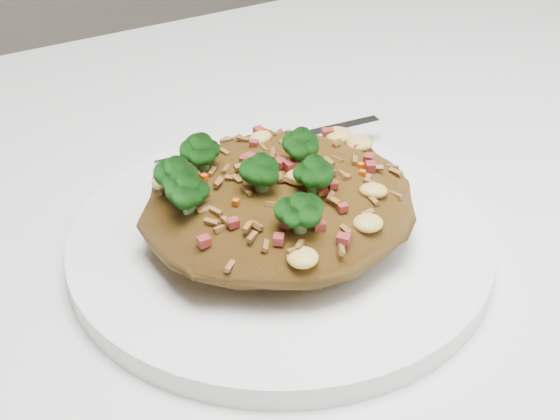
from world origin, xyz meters
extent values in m
cube|color=silver|center=(0.00, 0.00, 0.73)|extent=(1.20, 0.80, 0.04)
cylinder|color=#895E3F|center=(0.54, 0.34, 0.35)|extent=(0.06, 0.06, 0.71)
cylinder|color=white|center=(0.09, 0.03, 0.76)|extent=(0.24, 0.24, 0.01)
ellipsoid|color=brown|center=(0.09, 0.03, 0.78)|extent=(0.16, 0.14, 0.04)
ellipsoid|color=#0A3E08|center=(0.10, 0.01, 0.81)|extent=(0.02, 0.02, 0.02)
ellipsoid|color=#0A3E08|center=(0.04, 0.05, 0.81)|extent=(0.02, 0.02, 0.02)
ellipsoid|color=#0A3E08|center=(0.11, 0.04, 0.82)|extent=(0.02, 0.02, 0.02)
ellipsoid|color=#0A3E08|center=(0.04, 0.03, 0.81)|extent=(0.02, 0.02, 0.02)
ellipsoid|color=#0A3E08|center=(0.08, -0.01, 0.81)|extent=(0.02, 0.02, 0.02)
ellipsoid|color=#0A3E08|center=(0.06, 0.06, 0.81)|extent=(0.02, 0.02, 0.02)
ellipsoid|color=#0A3E08|center=(0.08, 0.02, 0.82)|extent=(0.02, 0.02, 0.02)
cube|color=silver|center=(0.19, 0.12, 0.77)|extent=(0.10, 0.02, 0.00)
cube|color=silver|center=(0.09, 0.13, 0.77)|extent=(0.03, 0.02, 0.00)
camera|label=1|loc=(-0.09, -0.28, 1.03)|focal=50.00mm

